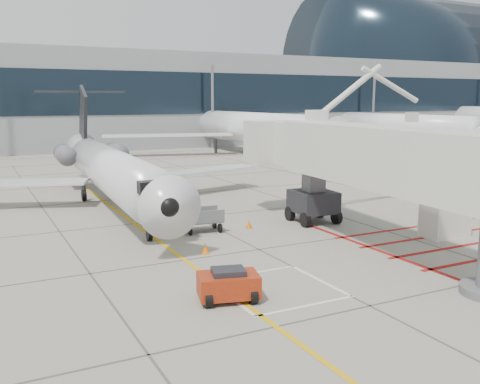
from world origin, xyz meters
name	(u,v)px	position (x,y,z in m)	size (l,w,h in m)	color
ground_plane	(306,273)	(0.00, 0.00, 0.00)	(260.00, 260.00, 0.00)	gray
regional_jet	(118,149)	(-3.81, 15.18, 4.06)	(24.56, 30.96, 8.11)	silver
jet_bridge	(382,168)	(5.22, 1.51, 3.91)	(9.27, 19.57, 7.83)	silver
pushback_tug	(228,284)	(-4.18, -1.27, 0.63)	(2.14, 1.34, 1.25)	#9E290F
baggage_cart	(202,220)	(-1.04, 8.48, 0.67)	(2.12, 1.34, 1.34)	#58585D
ground_power_unit	(445,219)	(9.85, 1.70, 0.94)	(2.38, 1.39, 1.89)	silver
cone_nose	(205,248)	(-2.58, 4.55, 0.25)	(0.37, 0.37, 0.51)	orange
cone_side	(249,224)	(1.61, 8.03, 0.25)	(0.36, 0.36, 0.50)	orange
terminal_building	(116,100)	(10.00, 70.00, 7.00)	(180.00, 28.00, 14.00)	gray
terminal_glass_band	(141,93)	(10.00, 55.95, 8.00)	(180.00, 0.10, 6.00)	black
terminal_dome	(398,66)	(70.00, 70.00, 14.00)	(40.00, 28.00, 28.00)	black
bg_aircraft_c	(243,107)	(20.80, 46.00, 6.09)	(36.55, 40.61, 12.18)	silver
bg_aircraft_d	(390,110)	(46.31, 46.00, 5.52)	(33.15, 36.83, 11.05)	silver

